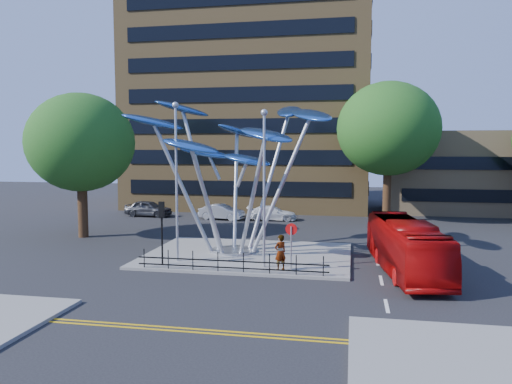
% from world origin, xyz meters
% --- Properties ---
extents(ground, '(120.00, 120.00, 0.00)m').
position_xyz_m(ground, '(0.00, 0.00, 0.00)').
color(ground, black).
rests_on(ground, ground).
extents(traffic_island, '(12.00, 9.00, 0.15)m').
position_xyz_m(traffic_island, '(-1.00, 6.00, 0.07)').
color(traffic_island, slate).
rests_on(traffic_island, ground).
extents(double_yellow_near, '(40.00, 0.12, 0.01)m').
position_xyz_m(double_yellow_near, '(0.00, -6.00, 0.01)').
color(double_yellow_near, gold).
rests_on(double_yellow_near, ground).
extents(double_yellow_far, '(40.00, 0.12, 0.01)m').
position_xyz_m(double_yellow_far, '(0.00, -6.30, 0.01)').
color(double_yellow_far, gold).
rests_on(double_yellow_far, ground).
extents(brick_tower, '(25.00, 15.00, 30.00)m').
position_xyz_m(brick_tower, '(-6.00, 32.00, 15.00)').
color(brick_tower, olive).
rests_on(brick_tower, ground).
extents(low_building_near, '(15.00, 8.00, 8.00)m').
position_xyz_m(low_building_near, '(16.00, 30.00, 4.00)').
color(low_building_near, tan).
rests_on(low_building_near, ground).
extents(tree_right, '(8.80, 8.80, 12.11)m').
position_xyz_m(tree_right, '(8.00, 22.00, 8.04)').
color(tree_right, black).
rests_on(tree_right, ground).
extents(tree_left, '(7.60, 7.60, 10.32)m').
position_xyz_m(tree_left, '(-14.00, 10.00, 6.79)').
color(tree_left, black).
rests_on(tree_left, ground).
extents(leaf_sculpture, '(12.72, 9.54, 9.51)m').
position_xyz_m(leaf_sculpture, '(-2.07, 6.68, 6.87)').
color(leaf_sculpture, '#9EA0A5').
rests_on(leaf_sculpture, traffic_island).
extents(street_lamp_left, '(0.36, 0.36, 8.80)m').
position_xyz_m(street_lamp_left, '(-4.50, 3.50, 5.36)').
color(street_lamp_left, '#9EA0A5').
rests_on(street_lamp_left, traffic_island).
extents(street_lamp_right, '(0.36, 0.36, 8.30)m').
position_xyz_m(street_lamp_right, '(0.50, 3.00, 5.09)').
color(street_lamp_right, '#9EA0A5').
rests_on(street_lamp_right, traffic_island).
extents(traffic_light_island, '(0.28, 0.18, 3.42)m').
position_xyz_m(traffic_light_island, '(-5.00, 2.50, 2.61)').
color(traffic_light_island, black).
rests_on(traffic_light_island, traffic_island).
extents(no_entry_sign_island, '(0.60, 0.10, 2.45)m').
position_xyz_m(no_entry_sign_island, '(2.00, 2.52, 1.82)').
color(no_entry_sign_island, '#9EA0A5').
rests_on(no_entry_sign_island, traffic_island).
extents(pedestrian_railing_front, '(10.00, 0.06, 1.00)m').
position_xyz_m(pedestrian_railing_front, '(-1.00, 1.70, 0.55)').
color(pedestrian_railing_front, black).
rests_on(pedestrian_railing_front, traffic_island).
extents(red_bus, '(3.63, 10.09, 2.75)m').
position_xyz_m(red_bus, '(7.80, 3.83, 1.37)').
color(red_bus, '#980707').
rests_on(red_bus, ground).
extents(pedestrian, '(0.80, 0.78, 1.86)m').
position_xyz_m(pedestrian, '(1.44, 2.50, 1.08)').
color(pedestrian, gray).
rests_on(pedestrian, traffic_island).
extents(parked_car_left, '(4.56, 2.16, 1.51)m').
position_xyz_m(parked_car_left, '(-13.69, 20.97, 0.75)').
color(parked_car_left, '#383A3F').
rests_on(parked_car_left, ground).
extents(parked_car_mid, '(4.32, 2.13, 1.36)m').
position_xyz_m(parked_car_mid, '(-6.41, 20.35, 0.68)').
color(parked_car_mid, '#ABAEB3').
rests_on(parked_car_mid, ground).
extents(parked_car_right, '(4.51, 2.15, 1.27)m').
position_xyz_m(parked_car_right, '(-1.91, 20.74, 0.64)').
color(parked_car_right, silver).
rests_on(parked_car_right, ground).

